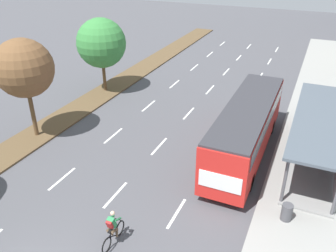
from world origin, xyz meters
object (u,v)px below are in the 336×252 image
(cyclist, at_px, (113,229))
(trash_bin, at_px, (287,212))
(median_tree_second, at_px, (24,68))
(median_tree_third, at_px, (101,43))
(bus_shelter, at_px, (323,135))
(bus, at_px, (247,125))

(cyclist, distance_m, trash_bin, 8.09)
(cyclist, height_order, trash_bin, cyclist)
(median_tree_second, distance_m, trash_bin, 17.33)
(median_tree_second, xyz_separation_m, median_tree_third, (-0.21, 8.88, -0.51))
(median_tree_third, relative_size, trash_bin, 7.40)
(median_tree_second, bearing_deg, bus_shelter, 13.74)
(bus_shelter, distance_m, bus, 4.37)
(bus_shelter, bearing_deg, bus, -168.60)
(cyclist, height_order, median_tree_third, median_tree_third)
(median_tree_third, bearing_deg, median_tree_second, -88.63)
(trash_bin, bearing_deg, bus_shelter, 79.89)
(median_tree_second, height_order, median_tree_third, median_tree_second)
(median_tree_third, bearing_deg, bus_shelter, -14.12)
(cyclist, relative_size, median_tree_second, 0.28)
(median_tree_second, relative_size, trash_bin, 7.76)
(bus_shelter, height_order, cyclist, bus_shelter)
(bus, distance_m, median_tree_second, 14.23)
(trash_bin, bearing_deg, bus, 121.69)
(bus_shelter, relative_size, median_tree_third, 1.70)
(cyclist, bearing_deg, bus_shelter, 53.22)
(cyclist, bearing_deg, median_tree_second, 148.34)
(median_tree_second, height_order, trash_bin, median_tree_second)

